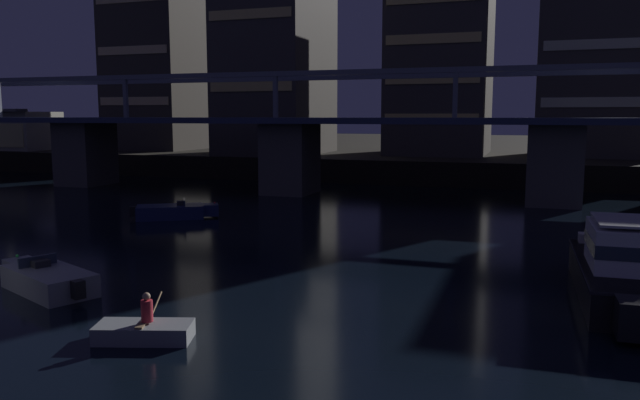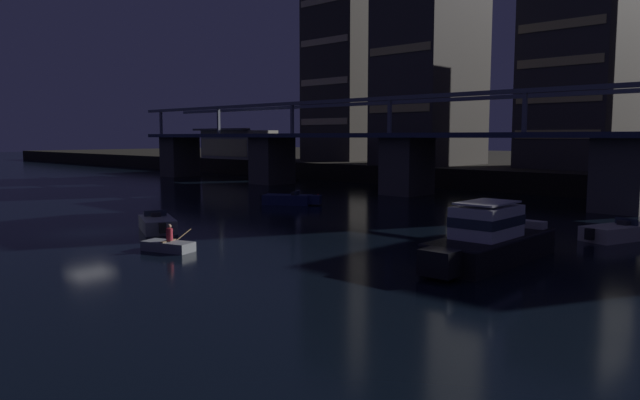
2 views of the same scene
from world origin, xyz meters
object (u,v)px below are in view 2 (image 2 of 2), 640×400
object	(u,v)px
river_bridge	(407,153)
waterfront_pavilion	(238,144)
speedboat_mid_left	(619,232)
tower_west_tall	(431,26)
tower_central	(581,82)
cabin_cruiser_near_left	(489,240)
speedboat_near_center	(290,199)
tower_west_low	(348,64)
speedboat_mid_center	(157,224)
dinghy_with_paddler	(168,246)

from	to	relation	value
river_bridge	waterfront_pavilion	size ratio (longest dim) A/B	6.82
speedboat_mid_left	tower_west_tall	bearing A→B (deg)	137.37
tower_central	cabin_cruiser_near_left	xyz separation A→B (m)	(12.23, -43.60, -10.53)
tower_west_tall	tower_central	xyz separation A→B (m)	(16.39, 4.70, -7.52)
river_bridge	speedboat_near_center	size ratio (longest dim) A/B	17.48
cabin_cruiser_near_left	speedboat_near_center	size ratio (longest dim) A/B	1.90
river_bridge	tower_west_low	world-z (taller)	tower_west_low
waterfront_pavilion	speedboat_mid_left	bearing A→B (deg)	-21.29
speedboat_mid_center	dinghy_with_paddler	xyz separation A→B (m)	(6.16, -3.11, -0.14)
speedboat_near_center	speedboat_mid_center	xyz separation A→B (m)	(4.24, -15.12, 0.00)
tower_west_low	speedboat_near_center	size ratio (longest dim) A/B	5.88
river_bridge	tower_central	xyz separation A→B (m)	(8.91, 20.01, 7.56)
tower_west_tall	speedboat_mid_left	bearing A→B (deg)	-42.63
tower_west_tall	speedboat_mid_left	world-z (taller)	tower_west_tall
tower_west_low	river_bridge	bearing A→B (deg)	-38.36
speedboat_mid_left	speedboat_mid_center	bearing A→B (deg)	-143.58
tower_west_low	dinghy_with_paddler	bearing A→B (deg)	-57.57
tower_west_low	speedboat_mid_center	xyz separation A→B (m)	(26.35, -48.07, -15.86)
tower_central	speedboat_near_center	bearing A→B (deg)	-108.11
river_bridge	dinghy_with_paddler	xyz separation A→B (m)	(8.27, -31.98, -3.75)
tower_west_tall	speedboat_near_center	world-z (taller)	tower_west_tall
tower_west_low	speedboat_near_center	distance (m)	42.73
speedboat_mid_center	speedboat_mid_left	bearing A→B (deg)	36.42
speedboat_near_center	speedboat_mid_left	bearing A→B (deg)	1.36
tower_west_low	dinghy_with_paddler	size ratio (longest dim) A/B	10.13
tower_west_low	speedboat_mid_center	distance (m)	57.07
river_bridge	speedboat_mid_center	size ratio (longest dim) A/B	16.84
tower_west_low	tower_central	bearing A→B (deg)	1.41
cabin_cruiser_near_left	speedboat_near_center	bearing A→B (deg)	157.08
speedboat_mid_center	dinghy_with_paddler	bearing A→B (deg)	-26.77
speedboat_mid_left	cabin_cruiser_near_left	bearing A→B (deg)	-102.33
cabin_cruiser_near_left	speedboat_mid_center	bearing A→B (deg)	-164.49
river_bridge	tower_central	bearing A→B (deg)	65.99
tower_west_tall	cabin_cruiser_near_left	distance (m)	51.56
tower_west_low	tower_central	size ratio (longest dim) A/B	1.49
waterfront_pavilion	cabin_cruiser_near_left	distance (m)	71.53
tower_central	speedboat_near_center	xyz separation A→B (m)	(-11.04, -33.76, -11.16)
tower_west_low	waterfront_pavilion	size ratio (longest dim) A/B	2.30
river_bridge	cabin_cruiser_near_left	bearing A→B (deg)	-48.13
cabin_cruiser_near_left	speedboat_mid_left	world-z (taller)	cabin_cruiser_near_left
tower_west_tall	cabin_cruiser_near_left	bearing A→B (deg)	-53.65
river_bridge	tower_central	distance (m)	23.17
tower_west_tall	speedboat_near_center	distance (m)	34.96
cabin_cruiser_near_left	speedboat_mid_left	size ratio (longest dim) A/B	1.79
tower_west_tall	cabin_cruiser_near_left	world-z (taller)	tower_west_tall
tower_west_low	speedboat_mid_center	size ratio (longest dim) A/B	5.67
river_bridge	dinghy_with_paddler	size ratio (longest dim) A/B	30.09
waterfront_pavilion	cabin_cruiser_near_left	world-z (taller)	waterfront_pavilion
river_bridge	speedboat_near_center	xyz separation A→B (m)	(-2.13, -13.75, -3.61)
speedboat_near_center	dinghy_with_paddler	size ratio (longest dim) A/B	1.72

